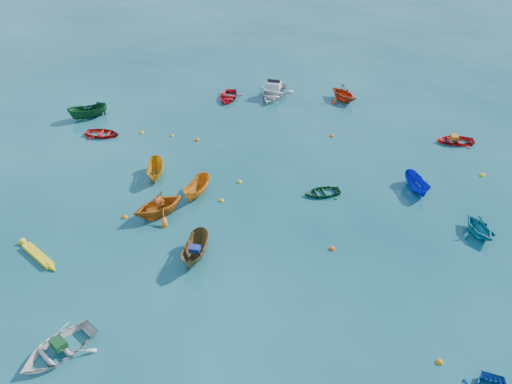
# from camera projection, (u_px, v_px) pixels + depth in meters

# --- Properties ---
(ground) EXTENTS (160.00, 160.00, 0.00)m
(ground) POSITION_uv_depth(u_px,v_px,m) (232.00, 246.00, 28.03)
(ground) COLOR #093B47
(ground) RESTS_ON ground
(dinghy_white_near) EXTENTS (3.75, 4.20, 0.72)m
(dinghy_white_near) POSITION_uv_depth(u_px,v_px,m) (59.00, 353.00, 22.09)
(dinghy_white_near) COLOR silver
(dinghy_white_near) RESTS_ON ground
(sampan_brown_mid) EXTENTS (1.47, 3.19, 1.19)m
(sampan_brown_mid) POSITION_uv_depth(u_px,v_px,m) (197.00, 257.00, 27.27)
(sampan_brown_mid) COLOR brown
(sampan_brown_mid) RESTS_ON ground
(dinghy_orange_w) EXTENTS (4.24, 4.31, 1.72)m
(dinghy_orange_w) POSITION_uv_depth(u_px,v_px,m) (160.00, 215.00, 30.47)
(dinghy_orange_w) COLOR #C96312
(dinghy_orange_w) RESTS_ON ground
(sampan_yellow_mid) EXTENTS (2.07, 3.08, 1.12)m
(sampan_yellow_mid) POSITION_uv_depth(u_px,v_px,m) (157.00, 176.00, 34.04)
(sampan_yellow_mid) COLOR orange
(sampan_yellow_mid) RESTS_ON ground
(dinghy_green_e) EXTENTS (2.89, 2.59, 0.49)m
(dinghy_green_e) POSITION_uv_depth(u_px,v_px,m) (322.00, 194.00, 32.28)
(dinghy_green_e) COLOR #0F431E
(dinghy_green_e) RESTS_ON ground
(dinghy_cyan_se) EXTENTS (3.01, 3.15, 1.28)m
(dinghy_cyan_se) POSITION_uv_depth(u_px,v_px,m) (477.00, 234.00, 28.92)
(dinghy_cyan_se) COLOR teal
(dinghy_cyan_se) RESTS_ON ground
(dinghy_red_nw) EXTENTS (2.92, 2.23, 0.57)m
(dinghy_red_nw) POSITION_uv_depth(u_px,v_px,m) (103.00, 136.00, 38.89)
(dinghy_red_nw) COLOR #B10F0E
(dinghy_red_nw) RESTS_ON ground
(sampan_orange_n) EXTENTS (1.34, 2.98, 1.12)m
(sampan_orange_n) POSITION_uv_depth(u_px,v_px,m) (198.00, 195.00, 32.24)
(sampan_orange_n) COLOR orange
(sampan_orange_n) RESTS_ON ground
(dinghy_red_ne) EXTENTS (3.16, 2.54, 0.58)m
(dinghy_red_ne) POSITION_uv_depth(u_px,v_px,m) (454.00, 142.00, 37.99)
(dinghy_red_ne) COLOR red
(dinghy_red_ne) RESTS_ON ground
(sampan_blue_far) EXTENTS (2.13, 2.86, 1.04)m
(sampan_blue_far) POSITION_uv_depth(u_px,v_px,m) (416.00, 190.00, 32.69)
(sampan_blue_far) COLOR #0E19B4
(sampan_blue_far) RESTS_ON ground
(dinghy_red_far) EXTENTS (2.62, 3.38, 0.64)m
(dinghy_red_far) POSITION_uv_depth(u_px,v_px,m) (228.00, 99.00, 44.63)
(dinghy_red_far) COLOR red
(dinghy_red_far) RESTS_ON ground
(dinghy_orange_far) EXTENTS (3.98, 3.96, 1.59)m
(dinghy_orange_far) POSITION_uv_depth(u_px,v_px,m) (343.00, 100.00, 44.39)
(dinghy_orange_far) COLOR #C03812
(dinghy_orange_far) RESTS_ON ground
(sampan_green_far) EXTENTS (3.22, 3.01, 1.24)m
(sampan_green_far) POSITION_uv_depth(u_px,v_px,m) (89.00, 118.00, 41.45)
(sampan_green_far) COLOR #0F441E
(sampan_green_far) RESTS_ON ground
(kayak_yellow) EXTENTS (3.21, 1.89, 0.32)m
(kayak_yellow) POSITION_uv_depth(u_px,v_px,m) (39.00, 257.00, 27.28)
(kayak_yellow) COLOR yellow
(kayak_yellow) RESTS_ON ground
(motorboat_white) EXTENTS (3.18, 4.40, 1.50)m
(motorboat_white) POSITION_uv_depth(u_px,v_px,m) (274.00, 96.00, 45.10)
(motorboat_white) COLOR silver
(motorboat_white) RESTS_ON ground
(tarp_green_a) EXTENTS (0.85, 0.78, 0.34)m
(tarp_green_a) POSITION_uv_depth(u_px,v_px,m) (59.00, 344.00, 21.85)
(tarp_green_a) COLOR #10431E
(tarp_green_a) RESTS_ON dinghy_white_near
(tarp_blue_a) EXTENTS (0.63, 0.50, 0.28)m
(tarp_blue_a) POSITION_uv_depth(u_px,v_px,m) (195.00, 249.00, 26.73)
(tarp_blue_a) COLOR navy
(tarp_blue_a) RESTS_ON sampan_brown_mid
(tarp_orange_a) EXTENTS (0.73, 0.71, 0.28)m
(tarp_orange_a) POSITION_uv_depth(u_px,v_px,m) (159.00, 201.00, 29.92)
(tarp_orange_a) COLOR #D35215
(tarp_orange_a) RESTS_ON dinghy_orange_w
(tarp_orange_b) EXTENTS (0.62, 0.75, 0.32)m
(tarp_orange_b) POSITION_uv_depth(u_px,v_px,m) (454.00, 137.00, 37.74)
(tarp_orange_b) COLOR #C86B14
(tarp_orange_b) RESTS_ON dinghy_red_ne
(buoy_or_a) EXTENTS (0.33, 0.33, 0.33)m
(buoy_or_a) POSITION_uv_depth(u_px,v_px,m) (125.00, 218.00, 30.22)
(buoy_or_a) COLOR orange
(buoy_or_a) RESTS_ON ground
(buoy_ye_a) EXTENTS (0.32, 0.32, 0.32)m
(buoy_ye_a) POSITION_uv_depth(u_px,v_px,m) (222.00, 201.00, 31.64)
(buoy_ye_a) COLOR gold
(buoy_ye_a) RESTS_ON ground
(buoy_or_b) EXTENTS (0.31, 0.31, 0.31)m
(buoy_or_b) POSITION_uv_depth(u_px,v_px,m) (439.00, 363.00, 21.67)
(buoy_or_b) COLOR orange
(buoy_or_b) RESTS_ON ground
(buoy_ye_b) EXTENTS (0.34, 0.34, 0.34)m
(buoy_ye_b) POSITION_uv_depth(u_px,v_px,m) (142.00, 133.00, 39.24)
(buoy_ye_b) COLOR yellow
(buoy_ye_b) RESTS_ON ground
(buoy_or_c) EXTENTS (0.36, 0.36, 0.36)m
(buoy_or_c) POSITION_uv_depth(u_px,v_px,m) (197.00, 140.00, 38.27)
(buoy_or_c) COLOR #EB5C0C
(buoy_or_c) RESTS_ON ground
(buoy_ye_c) EXTENTS (0.33, 0.33, 0.33)m
(buoy_ye_c) POSITION_uv_depth(u_px,v_px,m) (240.00, 182.00, 33.44)
(buoy_ye_c) COLOR yellow
(buoy_ye_c) RESTS_ON ground
(buoy_or_d) EXTENTS (0.34, 0.34, 0.34)m
(buoy_or_d) POSITION_uv_depth(u_px,v_px,m) (332.00, 249.00, 27.83)
(buoy_or_d) COLOR #FA550D
(buoy_or_d) RESTS_ON ground
(buoy_ye_d) EXTENTS (0.31, 0.31, 0.31)m
(buoy_ye_d) POSITION_uv_depth(u_px,v_px,m) (172.00, 136.00, 38.85)
(buoy_ye_d) COLOR gold
(buoy_ye_d) RESTS_ON ground
(buoy_or_e) EXTENTS (0.34, 0.34, 0.34)m
(buoy_or_e) POSITION_uv_depth(u_px,v_px,m) (332.00, 136.00, 38.80)
(buoy_or_e) COLOR #E5530C
(buoy_or_e) RESTS_ON ground
(buoy_ye_e) EXTENTS (0.36, 0.36, 0.36)m
(buoy_ye_e) POSITION_uv_depth(u_px,v_px,m) (482.00, 175.00, 34.13)
(buoy_ye_e) COLOR yellow
(buoy_ye_e) RESTS_ON ground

